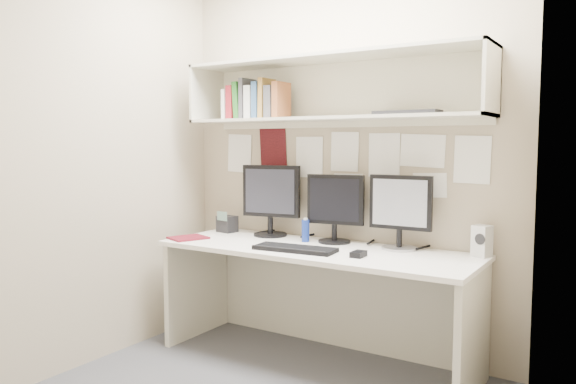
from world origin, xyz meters
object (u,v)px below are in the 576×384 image
Objects in this scene: desk at (316,305)px; monitor_center at (335,205)px; monitor_left at (271,198)px; desk_phone at (227,224)px; monitor_right at (400,209)px; maroon_notebook at (188,238)px; keyboard at (295,249)px; speaker at (482,241)px.

desk is 0.65m from monitor_center.
monitor_center is (0.50, 0.00, -0.02)m from monitor_left.
monitor_left is at bearing 155.70° from desk.
desk_phone is at bearing 176.67° from monitor_left.
maroon_notebook is (-1.35, -0.41, -0.24)m from monitor_right.
monitor_right is at bearing 38.12° from maroon_notebook.
keyboard is at bearing 23.02° from maroon_notebook.
monitor_right is (0.44, -0.00, 0.00)m from monitor_center.
keyboard is (-0.52, -0.38, -0.24)m from monitor_right.
desk_phone is (-1.79, -0.07, -0.03)m from speaker.
speaker is 1.16× the size of desk_phone.
desk is at bearing -146.79° from speaker.
desk_phone is (-0.86, -0.04, -0.18)m from monitor_center.
keyboard is (0.43, -0.38, -0.25)m from monitor_left.
monitor_right is 0.51m from speaker.
keyboard is at bearing -109.20° from monitor_center.
monitor_left is 1.09× the size of monitor_right.
monitor_right is 0.68m from keyboard.
monitor_center is at bearing 178.69° from monitor_right.
speaker reaches higher than keyboard.
keyboard is at bearing -144.71° from monitor_right.
desk_phone is (0.04, 0.37, 0.05)m from maroon_notebook.
monitor_right is (0.95, 0.00, -0.02)m from monitor_left.
monitor_right is 1.32m from desk_phone.
desk is 0.80m from monitor_right.
keyboard is (-0.07, -0.38, -0.23)m from monitor_center.
maroon_notebook is at bearing -164.34° from monitor_center.
desk is 0.96m from desk_phone.
speaker is at bearing 34.89° from maroon_notebook.
speaker is at bearing 11.60° from desk_phone.
monitor_right is at bearing 31.43° from keyboard.
monitor_left is 0.63m from maroon_notebook.
speaker reaches higher than desk.
monitor_left is 0.95m from monitor_right.
keyboard reaches higher than maroon_notebook.
speaker is 1.79m from desk_phone.
monitor_left reaches higher than desk.
monitor_center is at bearing 45.54° from maroon_notebook.
monitor_center is 2.46× the size of speaker.
monitor_right reaches higher than monitor_center.
maroon_notebook is at bearing -148.29° from speaker.
desk_phone reaches higher than maroon_notebook.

